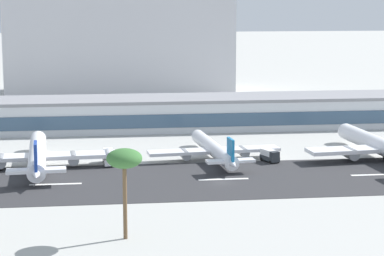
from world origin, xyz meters
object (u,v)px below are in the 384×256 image
object	(u,v)px
airliner_blue_tail_gate_1	(215,150)
airliner_red_tail_gate_2	(384,148)
service_box_truck_0	(270,155)
service_fuel_truck_1	(109,157)
airliner_navy_tail_gate_0	(37,156)
terminal_building	(191,112)
palm_tree_1	(124,161)
distant_hotel_block	(120,40)

from	to	relation	value
airliner_blue_tail_gate_1	airliner_red_tail_gate_2	distance (m)	44.61
service_box_truck_0	service_fuel_truck_1	world-z (taller)	service_fuel_truck_1
airliner_navy_tail_gate_0	airliner_blue_tail_gate_1	world-z (taller)	airliner_navy_tail_gate_0
airliner_red_tail_gate_2	airliner_navy_tail_gate_0	bearing A→B (deg)	83.44
terminal_building	airliner_blue_tail_gate_1	bearing A→B (deg)	-89.70
airliner_red_tail_gate_2	service_box_truck_0	size ratio (longest dim) A/B	8.06
airliner_red_tail_gate_2	palm_tree_1	xyz separation A→B (m)	(-69.92, -56.24, 10.92)
airliner_blue_tail_gate_1	service_fuel_truck_1	world-z (taller)	airliner_blue_tail_gate_1
airliner_navy_tail_gate_0	service_box_truck_0	distance (m)	59.78
airliner_navy_tail_gate_0	airliner_blue_tail_gate_1	bearing A→B (deg)	-88.56
terminal_building	airliner_blue_tail_gate_1	xyz separation A→B (m)	(0.26, -49.51, -2.35)
distant_hotel_block	airliner_navy_tail_gate_0	world-z (taller)	distant_hotel_block
distant_hotel_block	palm_tree_1	xyz separation A→B (m)	(-4.93, -204.21, -9.07)
palm_tree_1	airliner_blue_tail_gate_1	bearing A→B (deg)	67.49
distant_hotel_block	airliner_red_tail_gate_2	distance (m)	162.84
terminal_building	airliner_navy_tail_gate_0	size ratio (longest dim) A/B	3.04
distant_hotel_block	airliner_blue_tail_gate_1	xyz separation A→B (m)	(20.76, -142.24, -20.65)
service_fuel_truck_1	palm_tree_1	size ratio (longest dim) A/B	0.52
distant_hotel_block	palm_tree_1	world-z (taller)	distant_hotel_block
airliner_blue_tail_gate_1	service_box_truck_0	distance (m)	14.50
distant_hotel_block	airliner_blue_tail_gate_1	distance (m)	145.23
airliner_navy_tail_gate_0	service_box_truck_0	world-z (taller)	airliner_navy_tail_gate_0
distant_hotel_block	airliner_navy_tail_gate_0	xyz separation A→B (m)	(-24.98, -146.44, -20.18)
distant_hotel_block	airliner_red_tail_gate_2	xyz separation A→B (m)	(64.99, -147.97, -19.99)
distant_hotel_block	palm_tree_1	bearing A→B (deg)	-91.38
service_box_truck_0	palm_tree_1	world-z (taller)	palm_tree_1
terminal_building	airliner_navy_tail_gate_0	xyz separation A→B (m)	(-45.48, -53.70, -1.89)
airliner_blue_tail_gate_1	terminal_building	bearing A→B (deg)	-5.30
airliner_navy_tail_gate_0	airliner_blue_tail_gate_1	xyz separation A→B (m)	(45.74, 4.19, -0.47)
airliner_navy_tail_gate_0	palm_tree_1	size ratio (longest dim) A/B	2.98
terminal_building	service_box_truck_0	xyz separation A→B (m)	(14.28, -53.06, -3.38)
distant_hotel_block	service_box_truck_0	world-z (taller)	distant_hotel_block
service_fuel_truck_1	airliner_red_tail_gate_2	bearing A→B (deg)	-96.17
airliner_navy_tail_gate_0	airliner_red_tail_gate_2	xyz separation A→B (m)	(89.97, -1.53, 0.19)
airliner_navy_tail_gate_0	palm_tree_1	xyz separation A→B (m)	(20.06, -57.77, 11.11)
airliner_blue_tail_gate_1	service_fuel_truck_1	size ratio (longest dim) A/B	4.91
distant_hotel_block	airliner_navy_tail_gate_0	bearing A→B (deg)	-99.68
distant_hotel_block	airliner_blue_tail_gate_1	bearing A→B (deg)	-81.70
airliner_blue_tail_gate_1	palm_tree_1	size ratio (longest dim) A/B	2.55
airliner_red_tail_gate_2	terminal_building	bearing A→B (deg)	33.27
terminal_building	service_fuel_truck_1	size ratio (longest dim) A/B	17.41
airliner_blue_tail_gate_1	airliner_red_tail_gate_2	bearing A→B (deg)	-102.97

